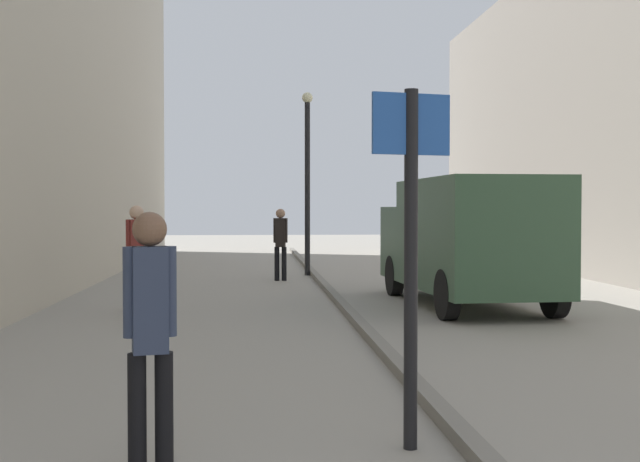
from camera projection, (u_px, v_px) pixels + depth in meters
ground_plane at (252, 314)px, 13.41m from camera, size 80.00×80.00×0.00m
kerb_strip at (346, 309)px, 13.54m from camera, size 0.16×40.00×0.12m
pedestrian_main_foreground at (150, 324)px, 5.23m from camera, size 0.34×0.23×1.72m
pedestrian_mid_block at (280, 239)px, 19.50m from camera, size 0.34×0.23×1.74m
pedestrian_far_crossing at (137, 251)px, 13.36m from camera, size 0.34×0.27×1.80m
delivery_van at (466, 238)px, 14.47m from camera, size 2.24×5.32×2.26m
street_sign_post at (411, 236)px, 5.83m from camera, size 0.59×0.17×2.60m
lamp_post at (307, 171)px, 21.04m from camera, size 0.28×0.28×4.76m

